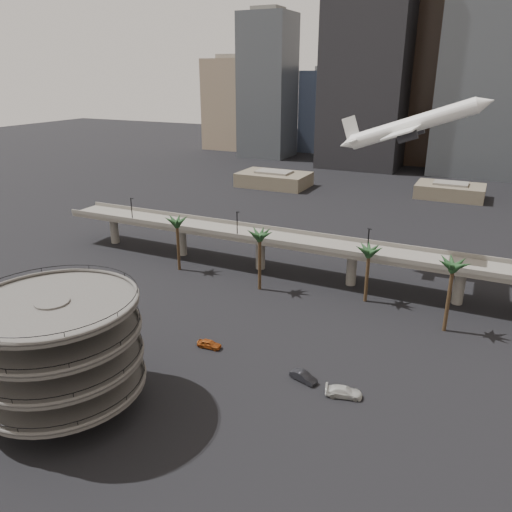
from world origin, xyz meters
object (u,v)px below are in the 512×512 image
at_px(overpass, 305,246).
at_px(car_c, 344,392).
at_px(parking_ramp, 59,345).
at_px(car_b, 303,377).
at_px(car_a, 209,344).
at_px(airborne_jet, 411,126).

xyz_separation_m(overpass, car_c, (21.16, -40.00, -6.57)).
bearing_deg(overpass, parking_ramp, -102.43).
distance_m(parking_ramp, car_c, 40.12).
bearing_deg(car_b, car_a, 99.58).
bearing_deg(overpass, car_b, -69.47).
bearing_deg(car_a, overpass, -9.58).
bearing_deg(car_b, airborne_jet, 11.91).
xyz_separation_m(parking_ramp, car_c, (34.16, 19.00, -9.07)).
xyz_separation_m(airborne_jet, car_c, (2.58, -51.47, -32.63)).
height_order(parking_ramp, car_c, parking_ramp).
height_order(overpass, car_b, overpass).
relative_size(airborne_jet, car_a, 7.51).
xyz_separation_m(airborne_jet, car_a, (-21.85, -48.19, -32.69)).
height_order(car_b, car_c, car_c).
bearing_deg(airborne_jet, car_b, -95.40).
relative_size(overpass, car_c, 24.51).
height_order(parking_ramp, car_a, parking_ramp).
bearing_deg(car_a, airborne_jet, -28.87).
xyz_separation_m(overpass, car_b, (14.56, -38.88, -6.61)).
xyz_separation_m(car_a, car_b, (17.84, -2.16, 0.01)).
relative_size(car_a, car_b, 0.95).
bearing_deg(airborne_jet, overpass, -149.14).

